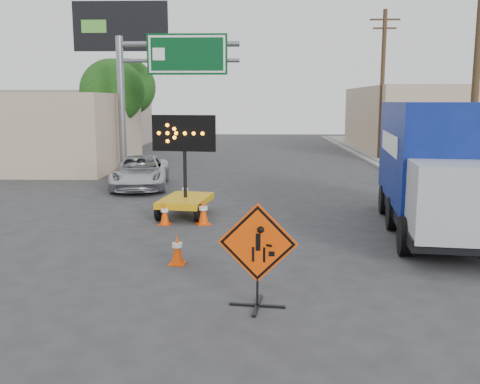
{
  "coord_description": "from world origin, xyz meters",
  "views": [
    {
      "loc": [
        0.27,
        -9.27,
        3.6
      ],
      "look_at": [
        -0.06,
        2.72,
        1.56
      ],
      "focal_mm": 40.0,
      "sensor_mm": 36.0,
      "label": 1
    }
  ],
  "objects_px": {
    "construction_sign": "(258,253)",
    "pickup_truck": "(141,172)",
    "box_truck": "(433,174)",
    "arrow_board": "(185,194)"
  },
  "relations": [
    {
      "from": "pickup_truck",
      "to": "box_truck",
      "type": "height_order",
      "value": "box_truck"
    },
    {
      "from": "construction_sign",
      "to": "box_truck",
      "type": "xyz_separation_m",
      "value": [
        4.87,
        5.71,
        0.63
      ]
    },
    {
      "from": "construction_sign",
      "to": "box_truck",
      "type": "height_order",
      "value": "box_truck"
    },
    {
      "from": "construction_sign",
      "to": "box_truck",
      "type": "bearing_deg",
      "value": 56.96
    },
    {
      "from": "construction_sign",
      "to": "pickup_truck",
      "type": "xyz_separation_m",
      "value": [
        -4.84,
        13.06,
        -0.32
      ]
    },
    {
      "from": "arrow_board",
      "to": "box_truck",
      "type": "bearing_deg",
      "value": -5.43
    },
    {
      "from": "box_truck",
      "to": "pickup_truck",
      "type": "bearing_deg",
      "value": 150.62
    },
    {
      "from": "arrow_board",
      "to": "box_truck",
      "type": "xyz_separation_m",
      "value": [
        7.12,
        -1.83,
        0.92
      ]
    },
    {
      "from": "arrow_board",
      "to": "pickup_truck",
      "type": "distance_m",
      "value": 6.1
    },
    {
      "from": "pickup_truck",
      "to": "box_truck",
      "type": "distance_m",
      "value": 12.22
    }
  ]
}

